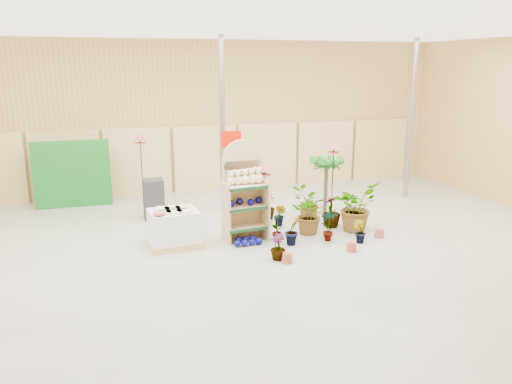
{
  "coord_description": "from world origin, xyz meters",
  "views": [
    {
      "loc": [
        -2.8,
        -8.89,
        3.77
      ],
      "look_at": [
        0.3,
        1.5,
        1.0
      ],
      "focal_mm": 35.0,
      "sensor_mm": 36.0,
      "label": 1
    }
  ],
  "objects_px": {
    "pallet_stack": "(174,228)",
    "potted_plant_2": "(311,214)",
    "display_shelf": "(244,194)",
    "bird_table_front": "(264,169)"
  },
  "relations": [
    {
      "from": "potted_plant_2",
      "to": "display_shelf",
      "type": "bearing_deg",
      "value": 174.09
    },
    {
      "from": "display_shelf",
      "to": "bird_table_front",
      "type": "xyz_separation_m",
      "value": [
        0.47,
        -0.01,
        0.53
      ]
    },
    {
      "from": "display_shelf",
      "to": "bird_table_front",
      "type": "height_order",
      "value": "display_shelf"
    },
    {
      "from": "display_shelf",
      "to": "bird_table_front",
      "type": "distance_m",
      "value": 0.71
    },
    {
      "from": "pallet_stack",
      "to": "potted_plant_2",
      "type": "height_order",
      "value": "potted_plant_2"
    },
    {
      "from": "pallet_stack",
      "to": "potted_plant_2",
      "type": "xyz_separation_m",
      "value": [
        3.11,
        -0.1,
        0.07
      ]
    },
    {
      "from": "display_shelf",
      "to": "potted_plant_2",
      "type": "distance_m",
      "value": 1.65
    },
    {
      "from": "display_shelf",
      "to": "pallet_stack",
      "type": "distance_m",
      "value": 1.68
    },
    {
      "from": "display_shelf",
      "to": "pallet_stack",
      "type": "xyz_separation_m",
      "value": [
        -1.56,
        -0.06,
        -0.61
      ]
    },
    {
      "from": "display_shelf",
      "to": "pallet_stack",
      "type": "height_order",
      "value": "display_shelf"
    }
  ]
}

